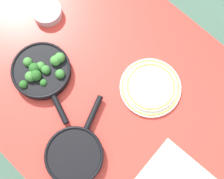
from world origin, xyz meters
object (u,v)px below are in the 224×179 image
(dinner_plate_stack, at_px, (151,87))
(prep_bowl_steel, at_px, (47,12))
(skillet_broccoli, at_px, (42,71))
(skillet_eggs, at_px, (75,155))

(dinner_plate_stack, xyz_separation_m, prep_bowl_steel, (-0.56, -0.06, 0.01))
(prep_bowl_steel, bearing_deg, skillet_broccoli, -46.95)
(prep_bowl_steel, bearing_deg, dinner_plate_stack, 6.17)
(skillet_broccoli, height_order, prep_bowl_steel, skillet_broccoli)
(skillet_broccoli, distance_m, skillet_eggs, 0.37)
(skillet_eggs, xyz_separation_m, dinner_plate_stack, (0.03, 0.40, -0.01))
(skillet_broccoli, bearing_deg, skillet_eggs, -3.78)
(dinner_plate_stack, bearing_deg, skillet_eggs, -93.78)
(dinner_plate_stack, distance_m, prep_bowl_steel, 0.56)
(skillet_eggs, relative_size, prep_bowl_steel, 2.76)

